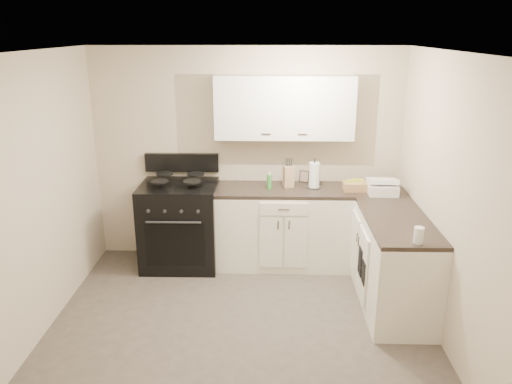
{
  "coord_description": "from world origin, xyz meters",
  "views": [
    {
      "loc": [
        0.25,
        -3.93,
        2.67
      ],
      "look_at": [
        0.13,
        0.85,
        1.11
      ],
      "focal_mm": 35.0,
      "sensor_mm": 36.0,
      "label": 1
    }
  ],
  "objects_px": {
    "stove": "(181,227)",
    "knife_block": "(288,176)",
    "paper_towel": "(314,175)",
    "countertop_grill": "(382,189)",
    "wicker_basket": "(355,186)"
  },
  "relations": [
    {
      "from": "countertop_grill",
      "to": "paper_towel",
      "type": "bearing_deg",
      "value": 166.96
    },
    {
      "from": "wicker_basket",
      "to": "stove",
      "type": "bearing_deg",
      "value": 179.39
    },
    {
      "from": "stove",
      "to": "knife_block",
      "type": "bearing_deg",
      "value": 4.0
    },
    {
      "from": "countertop_grill",
      "to": "knife_block",
      "type": "bearing_deg",
      "value": 169.86
    },
    {
      "from": "wicker_basket",
      "to": "countertop_grill",
      "type": "bearing_deg",
      "value": -23.24
    },
    {
      "from": "stove",
      "to": "paper_towel",
      "type": "bearing_deg",
      "value": 2.32
    },
    {
      "from": "stove",
      "to": "knife_block",
      "type": "relative_size",
      "value": 4.28
    },
    {
      "from": "knife_block",
      "to": "countertop_grill",
      "type": "relative_size",
      "value": 0.78
    },
    {
      "from": "paper_towel",
      "to": "wicker_basket",
      "type": "bearing_deg",
      "value": -10.35
    },
    {
      "from": "paper_towel",
      "to": "countertop_grill",
      "type": "relative_size",
      "value": 0.94
    },
    {
      "from": "paper_towel",
      "to": "countertop_grill",
      "type": "xyz_separation_m",
      "value": [
        0.74,
        -0.2,
        -0.09
      ]
    },
    {
      "from": "knife_block",
      "to": "stove",
      "type": "bearing_deg",
      "value": 168.85
    },
    {
      "from": "stove",
      "to": "wicker_basket",
      "type": "bearing_deg",
      "value": -0.61
    },
    {
      "from": "knife_block",
      "to": "wicker_basket",
      "type": "height_order",
      "value": "knife_block"
    },
    {
      "from": "paper_towel",
      "to": "countertop_grill",
      "type": "bearing_deg",
      "value": -15.38
    }
  ]
}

